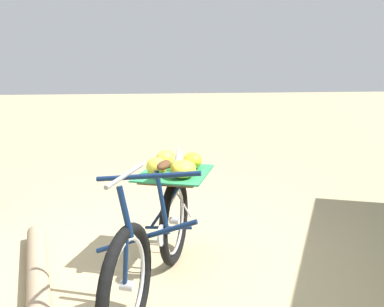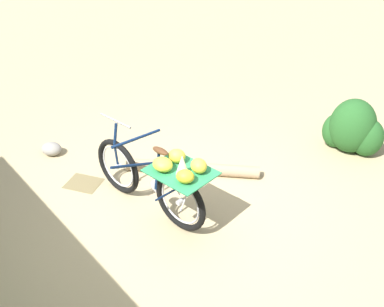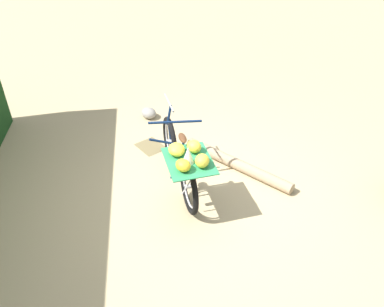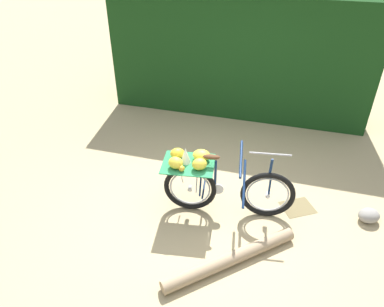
{
  "view_description": "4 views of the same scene",
  "coord_description": "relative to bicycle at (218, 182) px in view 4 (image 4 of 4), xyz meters",
  "views": [
    {
      "loc": [
        2.86,
        -0.28,
        1.57
      ],
      "look_at": [
        -0.23,
        0.29,
        0.93
      ],
      "focal_mm": 36.54,
      "sensor_mm": 36.0,
      "label": 1
    },
    {
      "loc": [
        -1.6,
        3.88,
        3.5
      ],
      "look_at": [
        -0.32,
        0.06,
        0.97
      ],
      "focal_mm": 42.76,
      "sensor_mm": 36.0,
      "label": 2
    },
    {
      "loc": [
        -3.12,
        2.42,
        3.5
      ],
      "look_at": [
        -0.13,
        0.03,
        0.77
      ],
      "focal_mm": 36.26,
      "sensor_mm": 36.0,
      "label": 3
    },
    {
      "loc": [
        -1.21,
        -3.58,
        3.5
      ],
      "look_at": [
        -0.16,
        0.19,
        0.9
      ],
      "focal_mm": 33.79,
      "sensor_mm": 36.0,
      "label": 4
    }
  ],
  "objects": [
    {
      "name": "foliage_hedge",
      "position": [
        1.41,
        2.91,
        0.67
      ],
      "size": [
        4.79,
        3.41,
        2.36
      ],
      "primitive_type": "cube",
      "rotation": [
        0.0,
        0.0,
        2.59
      ],
      "color": "#143814",
      "rests_on": "ground_plane"
    },
    {
      "name": "fallen_log",
      "position": [
        -0.13,
        -0.92,
        -0.43
      ],
      "size": [
        1.78,
        0.52,
        0.16
      ],
      "primitive_type": "cylinder",
      "rotation": [
        0.0,
        1.57,
        0.21
      ],
      "color": "#9E8466",
      "rests_on": "ground_plane"
    },
    {
      "name": "ground_plane",
      "position": [
        -0.14,
        0.01,
        -0.51
      ],
      "size": [
        60.0,
        60.0,
        0.0
      ],
      "primitive_type": "plane",
      "color": "tan"
    },
    {
      "name": "path_stone",
      "position": [
        1.93,
        -0.74,
        -0.42
      ],
      "size": [
        0.29,
        0.24,
        0.18
      ],
      "primitive_type": "ellipsoid",
      "color": "gray",
      "rests_on": "ground_plane"
    },
    {
      "name": "bicycle",
      "position": [
        0.0,
        0.0,
        0.0
      ],
      "size": [
        1.75,
        1.01,
        1.03
      ],
      "rotation": [
        0.0,
        0.0,
        -0.41
      ],
      "color": "black",
      "rests_on": "ground_plane"
    },
    {
      "name": "leaf_litter_patch",
      "position": [
        1.14,
        -0.25,
        -0.5
      ],
      "size": [
        0.44,
        0.36,
        0.01
      ],
      "primitive_type": "cube",
      "color": "olive",
      "rests_on": "ground_plane"
    }
  ]
}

